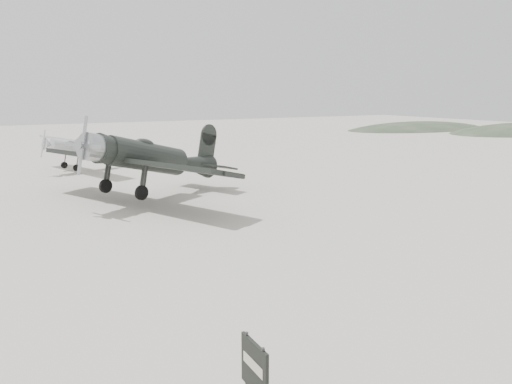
{
  "coord_description": "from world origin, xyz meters",
  "views": [
    {
      "loc": [
        -10.64,
        -16.8,
        5.72
      ],
      "look_at": [
        -0.52,
        1.59,
        1.5
      ],
      "focal_mm": 35.0,
      "sensor_mm": 36.0,
      "label": 1
    }
  ],
  "objects": [
    {
      "name": "sign_board",
      "position": [
        -6.73,
        -9.63,
        0.83
      ],
      "size": [
        0.1,
        0.96,
        1.39
      ],
      "rotation": [
        0.0,
        0.0,
        -0.03
      ],
      "color": "#333333",
      "rests_on": "ground"
    },
    {
      "name": "hill_northeast",
      "position": [
        50.0,
        40.0,
        0.0
      ],
      "size": [
        32.0,
        16.0,
        5.2
      ],
      "primitive_type": "ellipsoid",
      "color": "#2F3C2B",
      "rests_on": "ground"
    },
    {
      "name": "lowwing_monoplane",
      "position": [
        -2.7,
        9.21,
        2.23
      ],
      "size": [
        9.81,
        12.76,
        4.21
      ],
      "rotation": [
        0.0,
        0.24,
        0.41
      ],
      "color": "black",
      "rests_on": "ground"
    },
    {
      "name": "ground",
      "position": [
        0.0,
        0.0,
        0.0
      ],
      "size": [
        160.0,
        160.0,
        0.0
      ],
      "primitive_type": "plane",
      "color": "gray",
      "rests_on": "ground"
    },
    {
      "name": "highwing_monoplane",
      "position": [
        -4.01,
        21.33,
        1.72
      ],
      "size": [
        6.95,
        9.66,
        2.75
      ],
      "rotation": [
        0.0,
        0.23,
        0.3
      ],
      "color": "#939698",
      "rests_on": "ground"
    }
  ]
}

